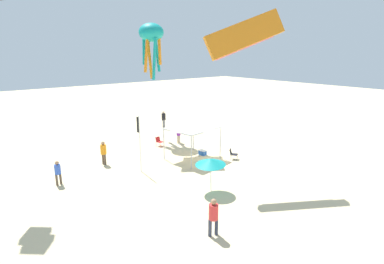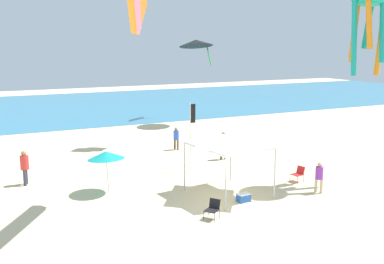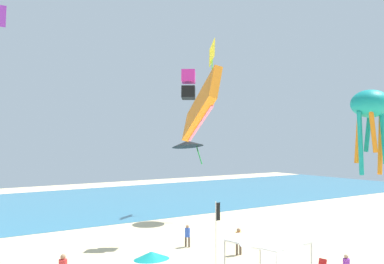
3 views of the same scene
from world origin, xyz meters
TOP-DOWN VIEW (x-y plane):
  - ground at (0.00, 0.00)m, footprint 120.00×120.00m
  - canopy_tent at (1.27, 2.13)m, footprint 3.46×3.83m
  - beach_umbrella at (-4.05, 5.06)m, footprint 1.85×1.86m
  - folding_chair_facing_ocean at (-0.87, -0.25)m, footprint 0.81×0.78m
  - folding_chair_right_of_tent at (5.79, 2.34)m, footprint 0.72×0.64m
  - cooler_box at (1.41, 0.94)m, footprint 0.64×0.45m
  - banner_flag at (1.43, 6.74)m, footprint 0.36×0.06m
  - person_far_stroller at (11.45, -1.96)m, footprint 0.44×0.44m
  - person_beachcomber at (2.76, 11.96)m, footprint 0.38×0.41m
  - person_by_tent at (5.47, 0.39)m, footprint 0.38×0.39m
  - person_watching_sky at (-7.62, 8.10)m, footprint 0.44×0.48m
  - person_kite_handler at (4.43, 8.17)m, footprint 0.48×0.43m
  - kite_parafoil_orange at (-3.36, 1.70)m, footprint 2.53×5.01m
  - kite_octopus_teal at (8.70, 1.01)m, footprint 2.31×2.31m

SIDE VIEW (x-z plane):
  - ground at x=0.00m, z-range -0.10..0.00m
  - cooler_box at x=1.41m, z-range 0.00..0.40m
  - folding_chair_facing_ocean at x=-0.87m, z-range 0.06..0.88m
  - folding_chair_right_of_tent at x=5.79m, z-range 0.06..0.88m
  - person_by_tent at x=5.47m, z-range 0.14..1.72m
  - person_beachcomber at x=2.76m, z-range 0.14..1.75m
  - person_kite_handler at x=4.43m, z-range 0.16..1.97m
  - person_watching_sky at x=-7.62m, z-range 0.16..2.01m
  - person_far_stroller at x=11.45m, z-range 0.16..2.02m
  - beach_umbrella at x=-4.05m, z-range 0.82..3.01m
  - banner_flag at x=1.43m, z-range 0.40..4.46m
  - canopy_tent at x=1.27m, z-range 1.21..4.30m
  - kite_parafoil_orange at x=-3.36m, z-range 7.68..10.90m
  - kite_octopus_teal at x=8.70m, z-range 7.16..12.29m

